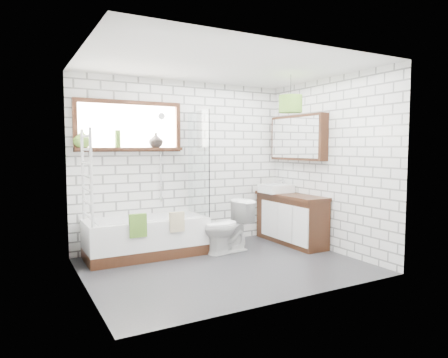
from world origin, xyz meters
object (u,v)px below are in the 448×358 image
bathtub (146,237)px  pendant (291,104)px  vanity (291,219)px  toilet (227,226)px  basin (276,189)px

bathtub → pendant: pendant is taller
vanity → toilet: (-1.13, 0.01, -0.01)m
basin → toilet: (-1.07, -0.30, -0.47)m
vanity → basin: bearing=100.9°
toilet → vanity: bearing=81.3°
vanity → pendant: 1.82m
basin → toilet: 1.21m
basin → toilet: size_ratio=0.62×
vanity → toilet: size_ratio=1.81×
basin → pendant: (-0.34, -0.78, 1.26)m
bathtub → basin: 2.23m
pendant → toilet: bearing=147.0°
vanity → basin: (-0.06, 0.31, 0.45)m
bathtub → vanity: vanity is taller
toilet → pendant: size_ratio=2.31×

